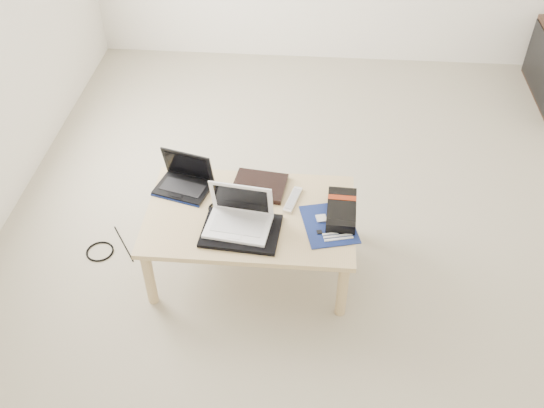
# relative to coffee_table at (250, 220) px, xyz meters

# --- Properties ---
(ground) EXTENTS (4.00, 4.00, 0.00)m
(ground) POSITION_rel_coffee_table_xyz_m (0.45, 0.47, -0.35)
(ground) COLOR #B5AA92
(ground) RESTS_ON ground
(coffee_table) EXTENTS (1.10, 0.70, 0.40)m
(coffee_table) POSITION_rel_coffee_table_xyz_m (0.00, 0.00, 0.00)
(coffee_table) COLOR tan
(coffee_table) RESTS_ON ground
(book) EXTENTS (0.31, 0.27, 0.03)m
(book) POSITION_rel_coffee_table_xyz_m (0.03, 0.21, 0.06)
(book) COLOR black
(book) RESTS_ON coffee_table
(netbook) EXTENTS (0.34, 0.28, 0.21)m
(netbook) POSITION_rel_coffee_table_xyz_m (-0.38, 0.18, 0.09)
(netbook) COLOR black
(netbook) RESTS_ON coffee_table
(tablet) EXTENTS (0.27, 0.23, 0.01)m
(tablet) POSITION_rel_coffee_table_xyz_m (-0.03, 0.08, 0.05)
(tablet) COLOR black
(tablet) RESTS_ON coffee_table
(remote) EXTENTS (0.10, 0.21, 0.02)m
(remote) POSITION_rel_coffee_table_xyz_m (0.22, 0.12, 0.06)
(remote) COLOR silver
(remote) RESTS_ON coffee_table
(neoprene_sleeve) EXTENTS (0.41, 0.32, 0.02)m
(neoprene_sleeve) POSITION_rel_coffee_table_xyz_m (-0.03, -0.14, 0.06)
(neoprene_sleeve) COLOR black
(neoprene_sleeve) RESTS_ON coffee_table
(white_laptop) EXTENTS (0.35, 0.27, 0.23)m
(white_laptop) POSITION_rel_coffee_table_xyz_m (-0.04, -0.10, 0.12)
(white_laptop) COLOR white
(white_laptop) RESTS_ON neoprene_sleeve
(motherboard) EXTENTS (0.33, 0.37, 0.01)m
(motherboard) POSITION_rel_coffee_table_xyz_m (0.42, -0.05, 0.05)
(motherboard) COLOR #0B1A49
(motherboard) RESTS_ON coffee_table
(gpu_box) EXTENTS (0.16, 0.31, 0.07)m
(gpu_box) POSITION_rel_coffee_table_xyz_m (0.48, 0.03, 0.08)
(gpu_box) COLOR black
(gpu_box) RESTS_ON coffee_table
(cable_coil) EXTENTS (0.12, 0.12, 0.01)m
(cable_coil) POSITION_rel_coffee_table_xyz_m (-0.18, 0.02, 0.05)
(cable_coil) COLOR black
(cable_coil) RESTS_ON coffee_table
(floor_cable_coil) EXTENTS (0.18, 0.18, 0.01)m
(floor_cable_coil) POSITION_rel_coffee_table_xyz_m (-0.89, 0.03, -0.35)
(floor_cable_coil) COLOR black
(floor_cable_coil) RESTS_ON ground
(floor_cable_trail) EXTENTS (0.19, 0.27, 0.01)m
(floor_cable_trail) POSITION_rel_coffee_table_xyz_m (-0.77, 0.10, -0.35)
(floor_cable_trail) COLOR black
(floor_cable_trail) RESTS_ON ground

